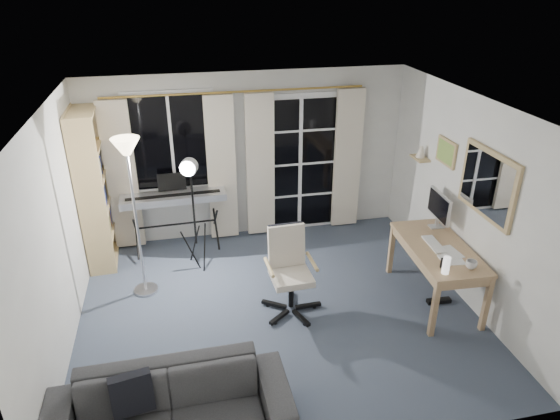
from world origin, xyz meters
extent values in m
cube|color=#3B4457|center=(0.00, 0.00, -0.01)|extent=(4.50, 4.00, 0.02)
cube|color=white|center=(-1.05, 1.98, 1.50)|extent=(1.20, 0.06, 1.40)
cube|color=black|center=(-1.05, 1.95, 1.50)|extent=(1.10, 0.02, 1.30)
cube|color=white|center=(-1.05, 1.94, 1.50)|extent=(0.04, 0.03, 1.30)
cube|color=white|center=(0.75, 1.98, 1.02)|extent=(1.32, 0.06, 2.11)
cube|color=black|center=(0.45, 1.95, 1.02)|extent=(0.55, 0.02, 1.95)
cube|color=black|center=(1.05, 1.95, 1.02)|extent=(0.55, 0.02, 1.95)
cube|color=white|center=(0.75, 1.94, 1.02)|extent=(0.05, 0.04, 2.05)
cube|color=white|center=(0.75, 1.94, 0.55)|extent=(1.15, 0.03, 0.03)
cube|color=white|center=(0.75, 1.94, 1.05)|extent=(1.15, 0.03, 0.03)
cube|color=white|center=(0.75, 1.94, 1.55)|extent=(1.15, 0.03, 0.03)
cylinder|color=gold|center=(-0.15, 1.90, 2.15)|extent=(3.50, 0.03, 0.03)
cube|color=beige|center=(-1.75, 1.88, 1.08)|extent=(0.40, 0.07, 2.10)
cube|color=beige|center=(-0.40, 1.88, 1.08)|extent=(0.40, 0.07, 2.10)
cube|color=beige|center=(0.15, 1.88, 1.08)|extent=(0.40, 0.07, 2.10)
cube|color=beige|center=(1.45, 1.88, 1.08)|extent=(0.40, 0.07, 2.10)
cube|color=tan|center=(-2.07, 1.21, 1.05)|extent=(0.34, 0.05, 2.09)
cube|color=tan|center=(-2.11, 2.15, 1.05)|extent=(0.34, 0.05, 2.09)
cube|color=tan|center=(-2.24, 1.67, 1.05)|extent=(0.07, 0.94, 2.09)
cube|color=tan|center=(-2.09, 1.68, 0.03)|extent=(0.38, 0.96, 0.03)
cube|color=tan|center=(-2.09, 1.68, 0.42)|extent=(0.38, 0.96, 0.03)
cube|color=tan|center=(-2.09, 1.68, 0.82)|extent=(0.38, 0.96, 0.03)
cube|color=tan|center=(-2.09, 1.68, 1.21)|extent=(0.38, 0.96, 0.03)
cube|color=tan|center=(-2.09, 1.68, 1.61)|extent=(0.38, 0.96, 0.03)
cube|color=tan|center=(-2.09, 1.68, 2.06)|extent=(0.38, 0.96, 0.03)
cube|color=#AFACA4|center=(-2.05, 1.29, 0.57)|extent=(0.24, 0.07, 0.27)
cube|color=#B19F49|center=(-2.06, 1.39, 0.54)|extent=(0.24, 0.05, 0.21)
cube|color=#292929|center=(-2.06, 1.48, 0.55)|extent=(0.24, 0.05, 0.24)
cube|color=#B19F49|center=(-2.06, 1.56, 0.59)|extent=(0.24, 0.05, 0.31)
cube|color=#AFACA4|center=(-2.07, 1.64, 0.55)|extent=(0.24, 0.06, 0.24)
cube|color=#CB7D3A|center=(-2.07, 1.73, 0.56)|extent=(0.24, 0.05, 0.25)
cube|color=#3B49B2|center=(-2.08, 1.82, 0.56)|extent=(0.24, 0.06, 0.25)
cube|color=#B19F49|center=(-2.08, 1.91, 0.55)|extent=(0.24, 0.04, 0.24)
cube|color=#CB7D3A|center=(-2.08, 1.98, 0.56)|extent=(0.24, 0.07, 0.25)
cube|color=#292929|center=(-2.09, 2.08, 0.57)|extent=(0.24, 0.04, 0.27)
cube|color=#3B49B2|center=(-2.05, 1.29, 0.97)|extent=(0.24, 0.04, 0.29)
cube|color=#292929|center=(-2.06, 1.37, 0.97)|extent=(0.24, 0.07, 0.28)
cube|color=#292929|center=(-2.06, 1.47, 0.95)|extent=(0.24, 0.05, 0.24)
cube|color=#3B49B2|center=(-2.06, 1.55, 0.94)|extent=(0.24, 0.04, 0.22)
cube|color=#3B49B2|center=(-2.07, 1.62, 0.95)|extent=(0.24, 0.05, 0.24)
cube|color=#292929|center=(-2.07, 1.70, 0.97)|extent=(0.24, 0.04, 0.29)
cube|color=#292929|center=(-2.07, 1.78, 0.94)|extent=(0.24, 0.06, 0.23)
cube|color=tan|center=(-2.08, 1.87, 0.95)|extent=(0.24, 0.05, 0.24)
cube|color=#B19F49|center=(-2.08, 1.95, 0.96)|extent=(0.24, 0.04, 0.25)
cube|color=#292929|center=(-2.08, 2.02, 0.95)|extent=(0.24, 0.04, 0.24)
cube|color=#CB7D3A|center=(-2.05, 1.29, 1.37)|extent=(0.24, 0.05, 0.30)
cube|color=#292929|center=(-2.06, 1.37, 1.34)|extent=(0.24, 0.04, 0.23)
cube|color=#AFACA4|center=(-2.06, 1.44, 1.38)|extent=(0.24, 0.04, 0.31)
cube|color=#AFACA4|center=(-2.06, 1.52, 1.37)|extent=(0.24, 0.05, 0.29)
cube|color=#B19F49|center=(-2.07, 1.59, 1.34)|extent=(0.24, 0.04, 0.23)
cube|color=#3B49B2|center=(-2.07, 1.67, 1.35)|extent=(0.24, 0.05, 0.24)
cylinder|color=#B2B2B7|center=(-1.52, 0.71, 0.02)|extent=(0.39, 0.39, 0.03)
cylinder|color=#B2B2B7|center=(-1.52, 0.71, 0.94)|extent=(0.04, 0.04, 1.83)
cone|color=#FFE5B2|center=(-1.52, 0.71, 1.88)|extent=(0.41, 0.41, 0.19)
cylinder|color=black|center=(-1.64, 1.68, 0.38)|extent=(0.05, 0.69, 0.62)
cylinder|color=black|center=(-1.64, 1.68, 0.38)|extent=(0.05, 0.69, 0.62)
cylinder|color=black|center=(-0.55, 1.72, 0.38)|extent=(0.05, 0.69, 0.62)
cylinder|color=black|center=(-0.55, 1.72, 0.38)|extent=(0.05, 0.69, 0.62)
cylinder|color=black|center=(-1.09, 1.70, 0.38)|extent=(1.09, 0.07, 0.03)
cube|color=silver|center=(-1.09, 1.70, 0.80)|extent=(1.43, 0.41, 0.10)
cube|color=white|center=(-1.09, 1.61, 0.84)|extent=(1.32, 0.20, 0.02)
cube|color=black|center=(-1.09, 1.66, 0.85)|extent=(1.27, 0.14, 0.01)
cube|color=black|center=(-1.10, 1.81, 0.98)|extent=(0.38, 0.09, 0.24)
cylinder|color=black|center=(-0.75, 1.11, 0.29)|extent=(0.10, 0.24, 0.63)
cylinder|color=black|center=(-0.87, 1.25, 0.29)|extent=(0.17, 0.19, 0.64)
cylinder|color=black|center=(-0.92, 1.08, 0.29)|extent=(0.24, 0.07, 0.64)
cylinder|color=black|center=(-0.85, 1.15, 0.90)|extent=(0.03, 0.03, 1.10)
cylinder|color=silver|center=(-0.86, 1.10, 1.45)|extent=(0.23, 0.17, 0.21)
cylinder|color=white|center=(-0.88, 1.04, 1.45)|extent=(0.18, 0.07, 0.18)
cube|color=black|center=(0.36, -0.06, 0.04)|extent=(0.31, 0.06, 0.04)
cylinder|color=black|center=(0.44, -0.06, 0.02)|extent=(0.05, 0.05, 0.05)
cube|color=black|center=(0.21, 0.13, 0.04)|extent=(0.13, 0.31, 0.04)
cylinder|color=black|center=(0.23, 0.21, 0.02)|extent=(0.05, 0.05, 0.05)
cube|color=black|center=(-0.03, 0.05, 0.04)|extent=(0.28, 0.21, 0.04)
cylinder|color=black|center=(-0.09, 0.09, 0.02)|extent=(0.05, 0.05, 0.05)
cube|color=black|center=(-0.02, -0.20, 0.04)|extent=(0.27, 0.23, 0.04)
cylinder|color=black|center=(-0.08, -0.25, 0.02)|extent=(0.05, 0.05, 0.05)
cube|color=black|center=(0.22, -0.27, 0.04)|extent=(0.15, 0.31, 0.04)
cylinder|color=black|center=(0.25, -0.34, 0.02)|extent=(0.05, 0.05, 0.05)
cylinder|color=black|center=(0.15, -0.07, 0.27)|extent=(0.06, 0.06, 0.38)
cube|color=beige|center=(0.15, -0.07, 0.48)|extent=(0.46, 0.46, 0.08)
cube|color=beige|center=(0.14, 0.14, 0.77)|extent=(0.43, 0.14, 0.50)
cube|color=black|center=(0.14, 0.18, 0.79)|extent=(0.41, 0.11, 0.46)
cylinder|color=tan|center=(-0.10, -0.06, 0.63)|extent=(0.06, 0.39, 0.04)
cylinder|color=tan|center=(0.40, -0.04, 0.63)|extent=(0.06, 0.39, 0.04)
cube|color=#9F7951|center=(1.88, -0.17, 0.71)|extent=(0.74, 1.39, 0.04)
cube|color=#9F7951|center=(1.88, -0.17, 0.64)|extent=(0.70, 1.35, 0.10)
cube|color=#9F7951|center=(1.55, -0.80, 0.34)|extent=(0.06, 0.06, 0.69)
cube|color=#9F7951|center=(2.15, -0.82, 0.34)|extent=(0.06, 0.06, 0.69)
cube|color=#9F7951|center=(1.61, 0.48, 0.34)|extent=(0.06, 0.06, 0.69)
cube|color=#9F7951|center=(2.21, 0.45, 0.34)|extent=(0.06, 0.06, 0.69)
cube|color=silver|center=(2.08, 0.28, 0.73)|extent=(0.18, 0.12, 0.01)
cube|color=silver|center=(2.08, 0.28, 0.86)|extent=(0.04, 0.03, 0.21)
cube|color=silver|center=(2.08, 0.28, 1.02)|extent=(0.06, 0.52, 0.33)
cube|color=black|center=(2.06, 0.28, 1.02)|extent=(0.03, 0.48, 0.29)
cube|color=white|center=(1.84, -0.13, 0.73)|extent=(0.16, 0.41, 0.02)
cube|color=white|center=(1.78, -0.41, 0.74)|extent=(0.06, 0.10, 0.02)
cube|color=white|center=(1.93, -0.32, 0.73)|extent=(0.24, 0.31, 0.01)
cube|color=white|center=(1.89, -0.51, 0.73)|extent=(0.22, 0.17, 0.00)
cube|color=black|center=(1.69, -0.60, 0.78)|extent=(0.05, 0.04, 0.12)
cylinder|color=white|center=(1.67, -0.70, 0.82)|extent=(0.08, 0.08, 0.19)
cube|color=black|center=(1.93, -0.27, 0.02)|extent=(0.29, 0.09, 0.05)
imported|color=silver|center=(1.98, -0.67, 0.79)|extent=(0.12, 0.10, 0.12)
cube|color=tan|center=(2.23, -0.35, 1.55)|extent=(0.04, 0.94, 0.74)
cube|color=white|center=(2.21, -0.35, 1.55)|extent=(0.01, 0.84, 0.64)
cube|color=tan|center=(2.23, 0.55, 1.60)|extent=(0.03, 0.42, 0.32)
cube|color=#4D8241|center=(2.21, 0.55, 1.60)|extent=(0.00, 0.36, 0.26)
cube|color=tan|center=(2.16, 1.05, 1.35)|extent=(0.16, 0.30, 0.02)
cone|color=beige|center=(2.16, 1.05, 1.44)|extent=(0.12, 0.12, 0.15)
imported|color=#29292B|center=(-1.23, -1.55, 0.40)|extent=(2.03, 0.62, 0.79)
cube|color=black|center=(-1.52, -1.46, 0.47)|extent=(0.37, 0.25, 0.36)
camera|label=1|loc=(-0.96, -4.67, 3.62)|focal=32.00mm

